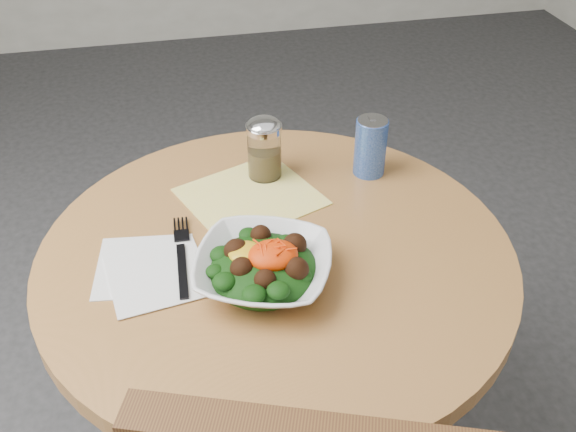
# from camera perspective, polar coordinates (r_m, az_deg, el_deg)

# --- Properties ---
(table) EXTENTS (0.90, 0.90, 0.75)m
(table) POSITION_cam_1_polar(r_m,az_deg,el_deg) (1.35, -0.96, -9.26)
(table) COLOR black
(table) RESTS_ON ground
(cloth_napkin) EXTENTS (0.32, 0.31, 0.00)m
(cloth_napkin) POSITION_cam_1_polar(r_m,az_deg,el_deg) (1.35, -3.34, 1.74)
(cloth_napkin) COLOR #DEC00B
(cloth_napkin) RESTS_ON table
(paper_napkins) EXTENTS (0.22, 0.23, 0.00)m
(paper_napkins) POSITION_cam_1_polar(r_m,az_deg,el_deg) (1.19, -12.08, -4.75)
(paper_napkins) COLOR silver
(paper_napkins) RESTS_ON table
(salad_bowl) EXTENTS (0.31, 0.31, 0.09)m
(salad_bowl) POSITION_cam_1_polar(r_m,az_deg,el_deg) (1.12, -2.20, -4.56)
(salad_bowl) COLOR silver
(salad_bowl) RESTS_ON table
(fork) EXTENTS (0.03, 0.23, 0.00)m
(fork) POSITION_cam_1_polar(r_m,az_deg,el_deg) (1.21, -9.42, -3.24)
(fork) COLOR black
(fork) RESTS_ON table
(spice_shaker) EXTENTS (0.08, 0.08, 0.14)m
(spice_shaker) POSITION_cam_1_polar(r_m,az_deg,el_deg) (1.38, -2.12, 5.98)
(spice_shaker) COLOR silver
(spice_shaker) RESTS_ON table
(beverage_can) EXTENTS (0.07, 0.07, 0.13)m
(beverage_can) POSITION_cam_1_polar(r_m,az_deg,el_deg) (1.40, 7.34, 6.14)
(beverage_can) COLOR navy
(beverage_can) RESTS_ON table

